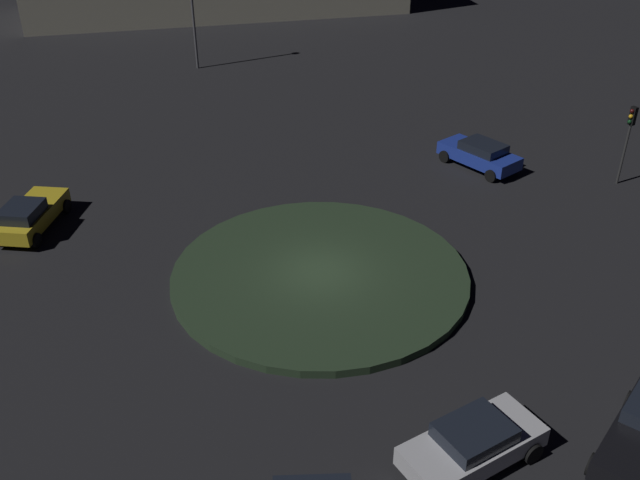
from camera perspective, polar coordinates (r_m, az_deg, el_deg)
The scene contains 6 objects.
ground_plane at distance 28.36m, azimuth 0.00°, elevation -3.10°, with size 119.44×119.44×0.00m, color black.
roundabout_island at distance 28.27m, azimuth 0.00°, elevation -2.83°, with size 11.88×11.88×0.32m, color #263823.
car_blue at distance 38.10m, azimuth 12.80°, elevation 6.80°, with size 4.58×3.81×1.42m.
car_yellow at distance 33.82m, azimuth -22.40°, elevation 1.90°, with size 2.63×4.55×1.50m.
car_silver at distance 21.13m, azimuth 12.25°, elevation -15.79°, with size 4.11×4.35×1.41m.
traffic_light_northeast at distance 37.67m, azimuth 23.71°, elevation 8.15°, with size 0.38×0.39×4.05m.
Camera 1 is at (7.08, -22.37, 15.92)m, focal length 39.59 mm.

